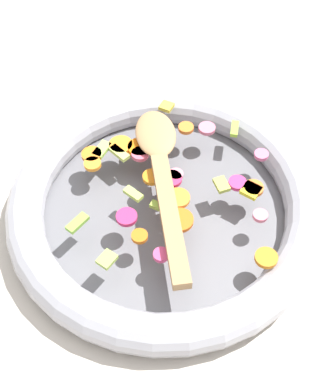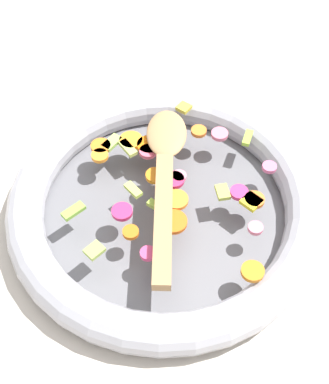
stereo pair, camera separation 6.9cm
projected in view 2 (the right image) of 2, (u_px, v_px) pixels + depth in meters
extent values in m
plane|color=beige|center=(165.00, 214.00, 0.73)|extent=(4.00, 4.00, 0.00)
cylinder|color=slate|center=(165.00, 212.00, 0.73)|extent=(0.37, 0.37, 0.01)
torus|color=#9E9EA5|center=(165.00, 203.00, 0.71)|extent=(0.42, 0.42, 0.05)
cylinder|color=orange|center=(173.00, 222.00, 0.66)|extent=(0.05, 0.05, 0.01)
cylinder|color=orange|center=(131.00, 232.00, 0.65)|extent=(0.03, 0.03, 0.01)
cylinder|color=orange|center=(101.00, 146.00, 0.74)|extent=(0.03, 0.03, 0.01)
cylinder|color=orange|center=(131.00, 140.00, 0.75)|extent=(0.04, 0.04, 0.01)
cylinder|color=orange|center=(176.00, 200.00, 0.68)|extent=(0.04, 0.04, 0.01)
cylinder|color=orange|center=(155.00, 176.00, 0.71)|extent=(0.03, 0.03, 0.01)
cylinder|color=orange|center=(100.00, 156.00, 0.73)|extent=(0.03, 0.03, 0.01)
cylinder|color=orange|center=(149.00, 145.00, 0.74)|extent=(0.05, 0.05, 0.01)
cylinder|color=orange|center=(253.00, 271.00, 0.62)|extent=(0.03, 0.03, 0.01)
cylinder|color=orange|center=(199.00, 131.00, 0.76)|extent=(0.03, 0.03, 0.01)
cylinder|color=orange|center=(255.00, 200.00, 0.68)|extent=(0.03, 0.03, 0.01)
cube|color=#A6CF59|center=(112.00, 143.00, 0.75)|extent=(0.03, 0.03, 0.01)
cube|color=#A3D33D|center=(248.00, 138.00, 0.75)|extent=(0.03, 0.02, 0.01)
cube|color=#B6C44B|center=(222.00, 190.00, 0.69)|extent=(0.03, 0.02, 0.01)
cube|color=#82B740|center=(73.00, 211.00, 0.67)|extent=(0.03, 0.03, 0.01)
cube|color=#BDD15E|center=(128.00, 148.00, 0.74)|extent=(0.03, 0.03, 0.01)
cube|color=#90B13C|center=(156.00, 206.00, 0.68)|extent=(0.02, 0.02, 0.01)
cube|color=#A1BC52|center=(94.00, 250.00, 0.64)|extent=(0.03, 0.03, 0.01)
cube|color=#B9D855|center=(133.00, 191.00, 0.69)|extent=(0.03, 0.03, 0.01)
cylinder|color=pink|center=(179.00, 176.00, 0.71)|extent=(0.03, 0.03, 0.01)
cylinder|color=#C9326D|center=(239.00, 192.00, 0.69)|extent=(0.03, 0.03, 0.01)
cylinder|color=#D8335E|center=(165.00, 140.00, 0.75)|extent=(0.04, 0.04, 0.01)
cylinder|color=#D54172|center=(148.00, 253.00, 0.63)|extent=(0.02, 0.02, 0.01)
cylinder|color=pink|center=(255.00, 228.00, 0.66)|extent=(0.02, 0.02, 0.01)
cylinder|color=#D02C62|center=(122.00, 212.00, 0.67)|extent=(0.04, 0.04, 0.01)
cylinder|color=#DC648E|center=(269.00, 167.00, 0.72)|extent=(0.03, 0.03, 0.01)
cylinder|color=#D22C5C|center=(174.00, 180.00, 0.70)|extent=(0.03, 0.03, 0.01)
cylinder|color=#DD6C85|center=(220.00, 134.00, 0.76)|extent=(0.03, 0.03, 0.01)
cylinder|color=#DD576E|center=(148.00, 152.00, 0.73)|extent=(0.03, 0.03, 0.01)
cube|color=yellow|center=(184.00, 108.00, 0.79)|extent=(0.03, 0.03, 0.01)
cube|color=yellow|center=(251.00, 202.00, 0.68)|extent=(0.03, 0.03, 0.01)
cube|color=#A87F51|center=(164.00, 217.00, 0.66)|extent=(0.19, 0.02, 0.01)
ellipsoid|color=#A87F51|center=(166.00, 133.00, 0.74)|extent=(0.09, 0.06, 0.01)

